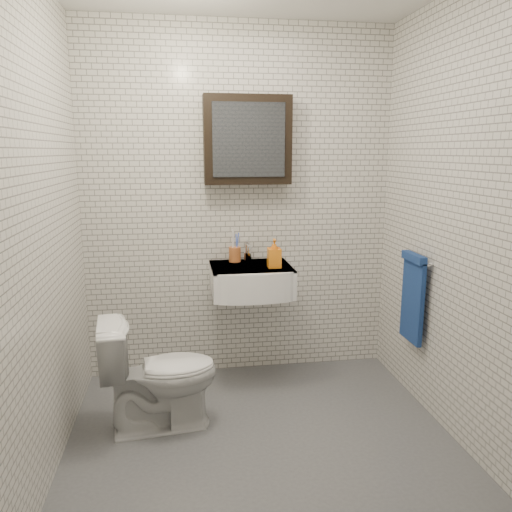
# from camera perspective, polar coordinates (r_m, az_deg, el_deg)

# --- Properties ---
(ground) EXTENTS (2.20, 2.00, 0.01)m
(ground) POSITION_cam_1_polar(r_m,az_deg,el_deg) (3.05, 0.67, -20.20)
(ground) COLOR #505258
(ground) RESTS_ON ground
(room_shell) EXTENTS (2.22, 2.02, 2.51)m
(room_shell) POSITION_cam_1_polar(r_m,az_deg,el_deg) (2.59, 0.75, 8.35)
(room_shell) COLOR silver
(room_shell) RESTS_ON ground
(washbasin) EXTENTS (0.55, 0.50, 0.20)m
(washbasin) POSITION_cam_1_polar(r_m,az_deg,el_deg) (3.43, -0.49, -2.80)
(washbasin) COLOR white
(washbasin) RESTS_ON room_shell
(faucet) EXTENTS (0.06, 0.20, 0.15)m
(faucet) POSITION_cam_1_polar(r_m,az_deg,el_deg) (3.58, -0.95, 0.49)
(faucet) COLOR silver
(faucet) RESTS_ON washbasin
(mirror_cabinet) EXTENTS (0.60, 0.15, 0.60)m
(mirror_cabinet) POSITION_cam_1_polar(r_m,az_deg,el_deg) (3.51, -0.98, 13.10)
(mirror_cabinet) COLOR black
(mirror_cabinet) RESTS_ON room_shell
(towel_rail) EXTENTS (0.09, 0.30, 0.58)m
(towel_rail) POSITION_cam_1_polar(r_m,az_deg,el_deg) (3.37, 17.50, -4.17)
(towel_rail) COLOR silver
(towel_rail) RESTS_ON room_shell
(toothbrush_cup) EXTENTS (0.11, 0.11, 0.23)m
(toothbrush_cup) POSITION_cam_1_polar(r_m,az_deg,el_deg) (3.57, -2.43, 0.28)
(toothbrush_cup) COLOR #B35E2C
(toothbrush_cup) RESTS_ON washbasin
(soap_bottle) EXTENTS (0.09, 0.09, 0.20)m
(soap_bottle) POSITION_cam_1_polar(r_m,az_deg,el_deg) (3.38, 2.10, 0.31)
(soap_bottle) COLOR orange
(soap_bottle) RESTS_ON washbasin
(toilet) EXTENTS (0.71, 0.45, 0.68)m
(toilet) POSITION_cam_1_polar(r_m,az_deg,el_deg) (3.07, -10.97, -13.03)
(toilet) COLOR white
(toilet) RESTS_ON ground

